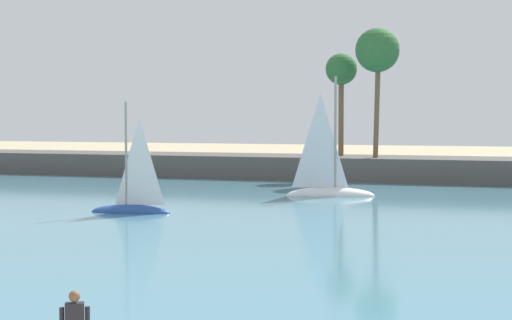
# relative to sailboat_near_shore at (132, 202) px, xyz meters

# --- Properties ---
(sea) EXTENTS (220.00, 87.21, 0.06)m
(sea) POSITION_rel_sailboat_near_shore_xyz_m (12.71, 20.70, -0.56)
(sea) COLOR teal
(sea) RESTS_ON ground
(palm_headland) EXTENTS (111.24, 6.11, 11.35)m
(palm_headland) POSITION_rel_sailboat_near_shore_xyz_m (16.75, 24.24, 1.58)
(palm_headland) COLOR #514C47
(palm_headland) RESTS_ON ground
(sailboat_near_shore) EXTENTS (4.20, 1.69, 5.92)m
(sailboat_near_shore) POSITION_rel_sailboat_near_shore_xyz_m (0.00, 0.00, 0.00)
(sailboat_near_shore) COLOR #234793
(sailboat_near_shore) RESTS_ON sea
(sailboat_toward_headland) EXTENTS (5.53, 2.74, 7.70)m
(sailboat_toward_headland) POSITION_rel_sailboat_near_shore_xyz_m (7.47, 11.27, 0.16)
(sailboat_toward_headland) COLOR white
(sailboat_toward_headland) RESTS_ON sea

